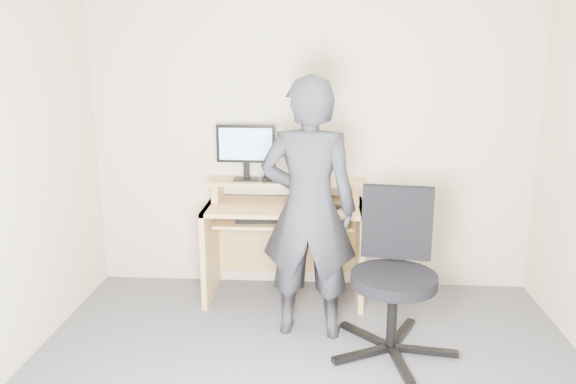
# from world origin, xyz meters

# --- Properties ---
(back_wall) EXTENTS (3.50, 0.02, 2.50)m
(back_wall) POSITION_xyz_m (0.00, 1.75, 1.25)
(back_wall) COLOR beige
(back_wall) RESTS_ON ground
(desk) EXTENTS (1.20, 0.60, 0.91)m
(desk) POSITION_xyz_m (-0.20, 1.53, 0.55)
(desk) COLOR tan
(desk) RESTS_ON ground
(monitor) EXTENTS (0.45, 0.13, 0.43)m
(monitor) POSITION_xyz_m (-0.51, 1.58, 1.17)
(monitor) COLOR black
(monitor) RESTS_ON desk
(external_drive) EXTENTS (0.11, 0.15, 0.20)m
(external_drive) POSITION_xyz_m (-0.33, 1.60, 1.01)
(external_drive) COLOR black
(external_drive) RESTS_ON desk
(travel_mug) EXTENTS (0.09, 0.09, 0.16)m
(travel_mug) POSITION_xyz_m (-0.09, 1.58, 0.99)
(travel_mug) COLOR #B3B3B8
(travel_mug) RESTS_ON desk
(smartphone) EXTENTS (0.07, 0.13, 0.01)m
(smartphone) POSITION_xyz_m (0.05, 1.60, 0.92)
(smartphone) COLOR black
(smartphone) RESTS_ON desk
(charger) EXTENTS (0.05, 0.05, 0.03)m
(charger) POSITION_xyz_m (-0.36, 1.52, 0.93)
(charger) COLOR black
(charger) RESTS_ON desk
(headphones) EXTENTS (0.16, 0.16, 0.06)m
(headphones) POSITION_xyz_m (-0.35, 1.68, 0.92)
(headphones) COLOR silver
(headphones) RESTS_ON desk
(keyboard) EXTENTS (0.48, 0.23, 0.03)m
(keyboard) POSITION_xyz_m (-0.33, 1.36, 0.67)
(keyboard) COLOR black
(keyboard) RESTS_ON desk
(mouse) EXTENTS (0.10, 0.07, 0.04)m
(mouse) POSITION_xyz_m (0.18, 1.35, 0.77)
(mouse) COLOR black
(mouse) RESTS_ON desk
(office_chair) EXTENTS (0.80, 0.81, 1.02)m
(office_chair) POSITION_xyz_m (0.55, 0.70, 0.56)
(office_chair) COLOR black
(office_chair) RESTS_ON ground
(person) EXTENTS (0.67, 0.47, 1.75)m
(person) POSITION_xyz_m (-0.00, 0.89, 0.87)
(person) COLOR black
(person) RESTS_ON ground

